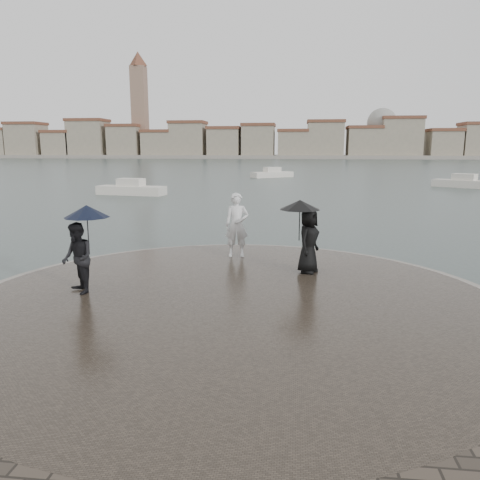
# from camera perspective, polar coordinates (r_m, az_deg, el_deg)

# --- Properties ---
(ground) EXTENTS (400.00, 400.00, 0.00)m
(ground) POSITION_cam_1_polar(r_m,az_deg,el_deg) (7.45, -4.60, -18.34)
(ground) COLOR #2B3835
(ground) RESTS_ON ground
(kerb_ring) EXTENTS (12.50, 12.50, 0.32)m
(kerb_ring) POSITION_cam_1_polar(r_m,az_deg,el_deg) (10.54, -0.84, -8.27)
(kerb_ring) COLOR gray
(kerb_ring) RESTS_ON ground
(quay_tip) EXTENTS (11.90, 11.90, 0.36)m
(quay_tip) POSITION_cam_1_polar(r_m,az_deg,el_deg) (10.53, -0.84, -8.16)
(quay_tip) COLOR #2D261E
(quay_tip) RESTS_ON ground
(statue) EXTENTS (0.75, 0.52, 1.97)m
(statue) POSITION_cam_1_polar(r_m,az_deg,el_deg) (14.34, -0.38, 1.85)
(statue) COLOR white
(statue) RESTS_ON quay_tip
(visitor_left) EXTENTS (1.26, 1.12, 2.04)m
(visitor_left) POSITION_cam_1_polar(r_m,az_deg,el_deg) (11.26, -18.94, -0.70)
(visitor_left) COLOR black
(visitor_left) RESTS_ON quay_tip
(visitor_right) EXTENTS (1.22, 1.15, 1.95)m
(visitor_right) POSITION_cam_1_polar(r_m,az_deg,el_deg) (12.60, 8.06, 1.13)
(visitor_right) COLOR black
(visitor_right) RESTS_ON quay_tip
(far_skyline) EXTENTS (260.00, 20.00, 37.00)m
(far_skyline) POSITION_cam_1_polar(r_m,az_deg,el_deg) (167.24, 4.26, 11.79)
(far_skyline) COLOR gray
(far_skyline) RESTS_ON ground
(boats) EXTENTS (34.23, 27.18, 1.50)m
(boats) POSITION_cam_1_polar(r_m,az_deg,el_deg) (47.39, 6.71, 7.11)
(boats) COLOR silver
(boats) RESTS_ON ground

